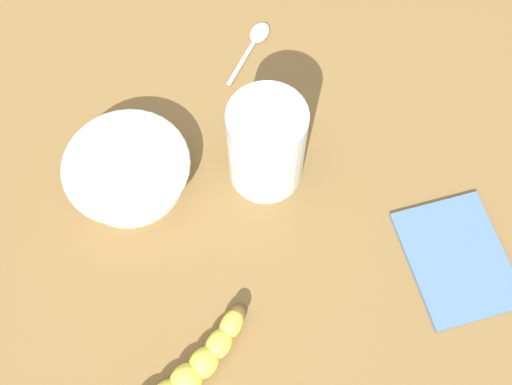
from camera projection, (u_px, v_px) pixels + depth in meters
wooden_tabletop at (192, 225)px, 75.68cm from camera, size 120.00×120.00×3.00cm
banana at (183, 376)px, 65.26cm from camera, size 5.57×19.22×3.25cm
smoothie_glass at (267, 148)px, 71.58cm from camera, size 8.80×8.80×12.74cm
ceramic_bowl at (128, 170)px, 74.04cm from camera, size 14.94×14.94×4.58cm
teaspoon at (257, 36)px, 85.15cm from camera, size 6.58×10.55×0.80cm
folded_napkin at (457, 259)px, 72.00cm from camera, size 17.27×15.31×0.60cm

